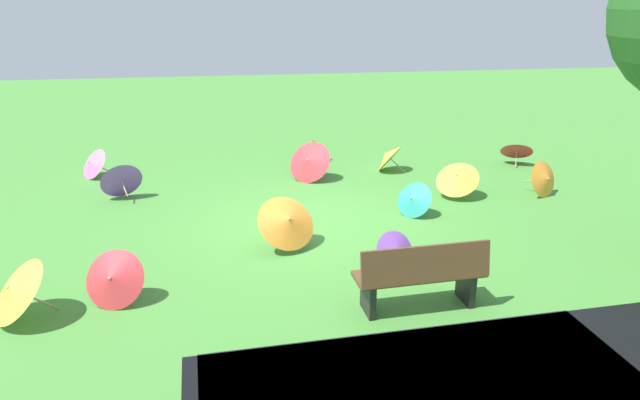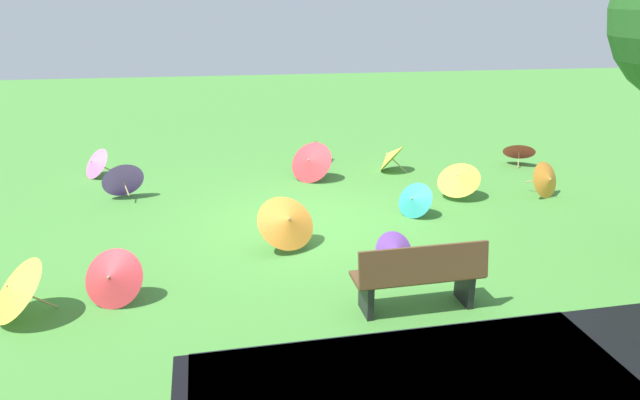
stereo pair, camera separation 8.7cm
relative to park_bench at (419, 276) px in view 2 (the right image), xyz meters
The scene contains 15 objects.
ground 3.20m from the park_bench, 72.95° to the right, with size 40.00×40.00×0.00m, color #478C38.
park_bench is the anchor object (origin of this frame).
parasol_red_0 6.98m from the park_bench, 90.19° to the right, with size 0.57×0.64×0.57m.
parasol_red_1 7.30m from the park_bench, 126.28° to the right, with size 0.91×0.87×0.64m.
parasol_orange_0 2.48m from the park_bench, 56.27° to the right, with size 1.09×1.00×0.84m.
parasol_teal_0 3.26m from the park_bench, 106.76° to the right, with size 0.77×0.80×0.62m.
parasol_red_2 5.51m from the park_bench, 84.40° to the right, with size 1.12×1.08×0.83m.
parasol_purple_0 6.54m from the park_bench, 49.72° to the right, with size 0.90×0.80×0.78m.
parasol_yellow_0 4.42m from the park_bench, 117.88° to the right, with size 1.09×1.08×0.71m.
parasol_yellow_1 4.79m from the park_bench, ahead, with size 1.02×1.08×0.78m.
parasol_pink_0 8.16m from the park_bench, 51.97° to the right, with size 0.83×0.87×0.65m.
parasol_yellow_3 6.02m from the park_bench, 102.26° to the right, with size 0.90×0.94×0.68m.
parasol_orange_1 5.27m from the park_bench, 135.65° to the right, with size 0.79×0.75×0.71m.
parasol_purple_3 1.12m from the park_bench, 91.88° to the right, with size 0.68×0.64×0.57m.
parasol_red_5 3.78m from the park_bench, 11.55° to the right, with size 0.89×0.81×0.72m.
Camera 2 is at (1.25, 9.01, 3.64)m, focal length 32.47 mm.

